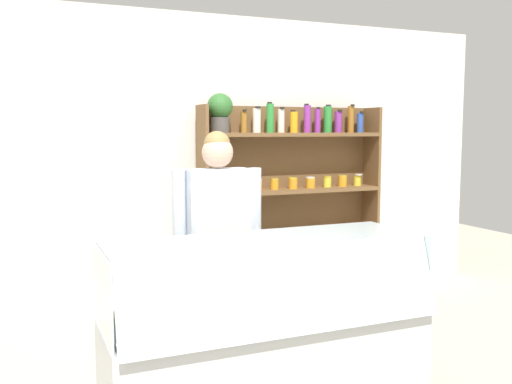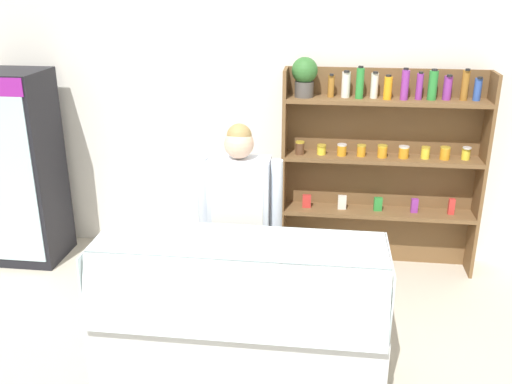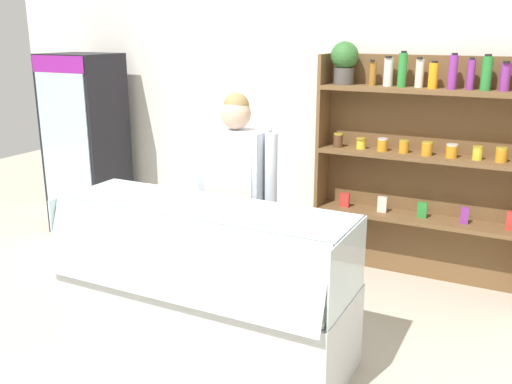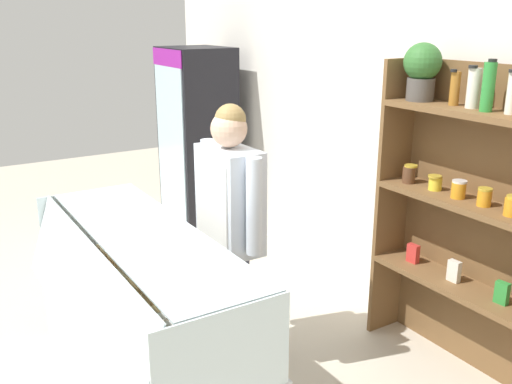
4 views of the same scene
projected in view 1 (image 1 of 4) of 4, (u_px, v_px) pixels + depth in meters
name	position (u px, v px, depth m)	size (l,w,h in m)	color
back_wall	(164.00, 163.00, 5.16)	(6.80, 0.10, 2.70)	white
shelving_unit	(285.00, 188.00, 5.38)	(1.79, 0.29, 1.97)	brown
deli_display_case	(266.00, 351.00, 3.46)	(1.94, 0.74, 1.01)	silver
shop_clerk	(218.00, 229.00, 3.92)	(0.64, 0.25, 1.64)	#383D51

